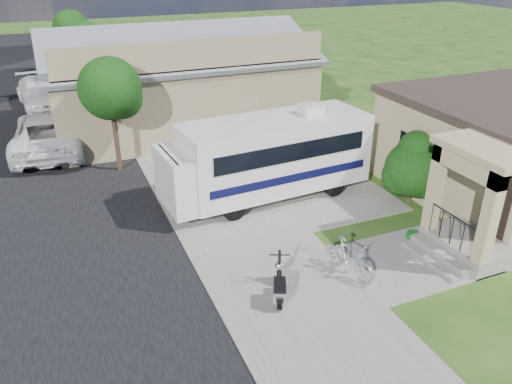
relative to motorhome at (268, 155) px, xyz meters
name	(u,v)px	position (x,y,z in m)	size (l,w,h in m)	color
ground	(306,265)	(-0.76, -4.41, -1.63)	(120.00, 120.00, 0.00)	#183C10
street_slab	(23,175)	(-8.26, 5.59, -1.62)	(9.00, 80.00, 0.02)	black
sidewalk_slab	(181,151)	(-1.76, 5.59, -1.60)	(4.00, 80.00, 0.06)	slate
driveway_slab	(285,192)	(0.74, 0.09, -1.61)	(7.00, 6.00, 0.05)	slate
walk_slab	(413,260)	(2.24, -5.41, -1.61)	(4.00, 3.00, 0.05)	slate
house	(510,147)	(8.12, -2.99, 0.15)	(9.47, 7.80, 3.54)	#887956
warehouse	(177,85)	(-0.76, 9.55, 0.36)	(12.50, 8.40, 5.04)	#79684B
street_tree_a	(113,91)	(-4.46, 4.64, 1.62)	(2.44, 2.40, 4.58)	black
street_tree_b	(85,45)	(-4.46, 14.64, 1.76)	(2.44, 2.40, 4.73)	black
street_tree_c	(73,29)	(-4.46, 23.64, 1.47)	(2.44, 2.40, 4.42)	black
motorhome	(268,155)	(0.00, 0.00, 0.00)	(7.56, 2.85, 3.80)	silver
shrub	(413,166)	(4.54, -2.26, -0.27)	(2.17, 2.07, 2.67)	black
scooter	(280,285)	(-2.13, -5.53, -1.18)	(0.86, 1.45, 1.01)	black
bicycle	(348,260)	(0.03, -5.33, -1.10)	(0.50, 1.77, 1.06)	#B6B7BE
pickup_truck	(49,132)	(-7.02, 8.06, -0.77)	(2.88, 6.24, 1.73)	white
van	(41,93)	(-7.16, 15.55, -0.84)	(2.21, 5.44, 1.58)	white
garden_hose	(413,236)	(2.98, -4.46, -1.54)	(0.43, 0.43, 0.19)	#14641E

